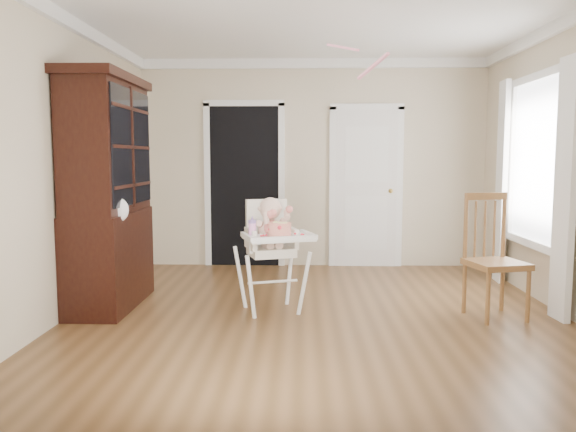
{
  "coord_description": "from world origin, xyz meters",
  "views": [
    {
      "loc": [
        -0.14,
        -4.91,
        1.43
      ],
      "look_at": [
        -0.26,
        0.13,
        0.91
      ],
      "focal_mm": 35.0,
      "sensor_mm": 36.0,
      "label": 1
    }
  ],
  "objects_px": {
    "high_chair": "(271,242)",
    "cake": "(280,230)",
    "china_cabinet": "(108,192)",
    "dining_chair": "(494,260)",
    "sippy_cup": "(252,227)"
  },
  "relations": [
    {
      "from": "high_chair",
      "to": "cake",
      "type": "height_order",
      "value": "high_chair"
    },
    {
      "from": "sippy_cup",
      "to": "dining_chair",
      "type": "height_order",
      "value": "dining_chair"
    },
    {
      "from": "sippy_cup",
      "to": "china_cabinet",
      "type": "xyz_separation_m",
      "value": [
        -1.4,
        0.3,
        0.29
      ]
    },
    {
      "from": "high_chair",
      "to": "cake",
      "type": "relative_size",
      "value": 3.98
    },
    {
      "from": "cake",
      "to": "dining_chair",
      "type": "distance_m",
      "value": 1.95
    },
    {
      "from": "cake",
      "to": "china_cabinet",
      "type": "xyz_separation_m",
      "value": [
        -1.65,
        0.38,
        0.3
      ]
    },
    {
      "from": "high_chair",
      "to": "sippy_cup",
      "type": "relative_size",
      "value": 6.09
    },
    {
      "from": "cake",
      "to": "sippy_cup",
      "type": "xyz_separation_m",
      "value": [
        -0.25,
        0.08,
        0.01
      ]
    },
    {
      "from": "dining_chair",
      "to": "sippy_cup",
      "type": "bearing_deg",
      "value": 167.14
    },
    {
      "from": "china_cabinet",
      "to": "dining_chair",
      "type": "bearing_deg",
      "value": -4.4
    },
    {
      "from": "high_chair",
      "to": "china_cabinet",
      "type": "distance_m",
      "value": 1.63
    },
    {
      "from": "cake",
      "to": "china_cabinet",
      "type": "height_order",
      "value": "china_cabinet"
    },
    {
      "from": "china_cabinet",
      "to": "dining_chair",
      "type": "xyz_separation_m",
      "value": [
        3.58,
        -0.28,
        -0.58
      ]
    },
    {
      "from": "high_chair",
      "to": "sippy_cup",
      "type": "bearing_deg",
      "value": -154.72
    },
    {
      "from": "cake",
      "to": "china_cabinet",
      "type": "relative_size",
      "value": 0.12
    }
  ]
}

